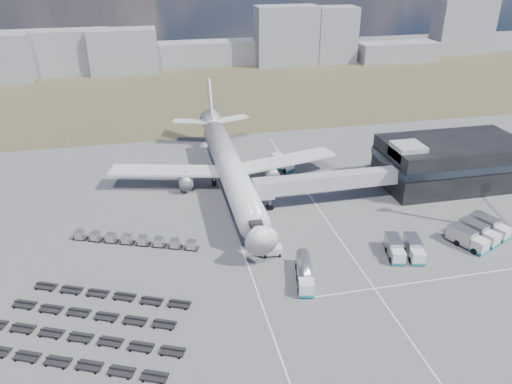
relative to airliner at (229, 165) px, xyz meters
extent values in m
plane|color=#565659|center=(0.00, -32.38, -5.29)|extent=(420.00, 420.00, 0.00)
cube|color=#4C492E|center=(0.00, 77.62, -5.29)|extent=(420.00, 90.00, 0.01)
cube|color=silver|center=(-2.00, -27.38, -5.29)|extent=(0.25, 110.00, 0.01)
cube|color=silver|center=(16.00, -27.38, -5.29)|extent=(0.25, 110.00, 0.01)
cube|color=silver|center=(25.00, -40.38, -5.29)|extent=(40.00, 0.25, 0.01)
cube|color=black|center=(48.00, -8.38, -0.29)|extent=(30.00, 16.00, 10.00)
cube|color=#262D38|center=(48.00, -8.38, 0.91)|extent=(30.40, 16.40, 1.60)
cube|color=#939399|center=(36.00, -10.38, 4.21)|extent=(6.00, 6.00, 3.00)
cube|color=#939399|center=(18.10, -11.88, -0.19)|extent=(29.80, 3.00, 3.00)
cube|color=#939399|center=(4.70, -12.38, -0.19)|extent=(4.00, 3.60, 3.40)
cylinder|color=slate|center=(6.20, -11.88, -2.74)|extent=(0.70, 0.70, 5.10)
cylinder|color=black|center=(6.20, -11.88, -4.84)|extent=(1.40, 0.90, 1.40)
cylinder|color=silver|center=(0.00, -2.38, 0.01)|extent=(5.60, 48.00, 5.60)
cone|color=silver|center=(0.00, -28.88, 0.01)|extent=(5.60, 5.00, 5.60)
cone|color=silver|center=(0.00, 25.62, 0.81)|extent=(5.60, 8.00, 5.60)
cube|color=black|center=(0.00, -26.88, 0.81)|extent=(2.20, 2.00, 0.80)
cube|color=silver|center=(-13.00, 2.62, -1.19)|extent=(25.59, 11.38, 0.50)
cube|color=silver|center=(13.00, 2.62, -1.19)|extent=(25.59, 11.38, 0.50)
cylinder|color=slate|center=(-9.50, 0.62, -2.89)|extent=(3.00, 5.00, 3.00)
cylinder|color=slate|center=(9.50, 0.62, -2.89)|extent=(3.00, 5.00, 3.00)
cube|color=silver|center=(-5.50, 27.62, 1.21)|extent=(9.49, 5.63, 0.35)
cube|color=silver|center=(5.50, 27.62, 1.21)|extent=(9.49, 5.63, 0.35)
cube|color=silver|center=(0.00, 28.62, 6.51)|extent=(0.50, 9.06, 11.45)
cylinder|color=slate|center=(0.00, -23.38, -4.04)|extent=(0.50, 0.50, 2.50)
cylinder|color=slate|center=(-3.20, 1.62, -4.04)|extent=(0.60, 0.60, 2.50)
cylinder|color=slate|center=(3.20, 1.62, -4.04)|extent=(0.60, 0.60, 2.50)
cylinder|color=black|center=(0.00, -23.38, -4.79)|extent=(0.50, 1.20, 1.20)
cube|color=gray|center=(-51.70, 119.13, 3.38)|extent=(45.03, 12.00, 17.34)
cube|color=gray|center=(-23.61, 116.19, 3.44)|extent=(26.91, 12.00, 17.46)
cube|color=gray|center=(16.65, 124.04, -0.32)|extent=(53.86, 12.00, 9.95)
cube|color=gray|center=(45.11, 116.89, 6.98)|extent=(26.54, 12.00, 24.55)
cube|color=gray|center=(67.70, 117.43, 6.53)|extent=(17.57, 12.00, 23.65)
cube|color=gray|center=(96.21, 112.70, -1.12)|extent=(36.11, 12.00, 8.34)
cube|color=gray|center=(135.13, 124.44, 7.15)|extent=(28.07, 12.00, 24.88)
cube|color=silver|center=(5.10, -39.54, -3.90)|extent=(2.78, 2.78, 2.21)
cube|color=#16797F|center=(5.10, -39.54, -4.76)|extent=(2.89, 2.89, 0.48)
cylinder|color=#ABABAF|center=(6.19, -34.95, -3.46)|extent=(4.01, 7.57, 2.40)
cube|color=slate|center=(6.19, -34.95, -4.57)|extent=(3.91, 7.55, 0.34)
cylinder|color=black|center=(5.86, -36.35, -4.81)|extent=(2.68, 1.61, 1.06)
cube|color=silver|center=(2.66, -27.75, -4.51)|extent=(3.75, 2.37, 1.57)
cube|color=silver|center=(13.94, 7.34, -3.63)|extent=(4.74, 6.72, 2.91)
cube|color=#16797F|center=(13.94, 7.34, -4.82)|extent=(4.87, 6.86, 0.47)
cube|color=silver|center=(22.62, -34.78, -4.04)|extent=(2.62, 2.55, 2.11)
cube|color=#16797F|center=(22.62, -34.78, -4.86)|extent=(2.74, 2.67, 0.43)
cube|color=#ABABAF|center=(23.37, -31.51, -3.66)|extent=(3.23, 4.82, 2.50)
cube|color=silver|center=(25.80, -35.51, -4.04)|extent=(2.62, 2.55, 2.11)
cube|color=#16797F|center=(25.80, -35.51, -4.86)|extent=(2.74, 2.67, 0.43)
cube|color=#ABABAF|center=(26.55, -32.23, -3.66)|extent=(3.23, 4.82, 2.50)
cube|color=silver|center=(37.97, -34.82, -3.94)|extent=(3.12, 3.06, 2.29)
cube|color=#16797F|center=(37.97, -34.82, -4.82)|extent=(3.25, 3.20, 0.47)
cube|color=#ABABAF|center=(36.49, -31.48, -3.52)|extent=(4.22, 5.39, 2.71)
cube|color=silver|center=(41.20, -33.39, -3.94)|extent=(3.12, 3.06, 2.29)
cube|color=#16797F|center=(41.20, -33.39, -4.82)|extent=(3.25, 3.20, 0.47)
cube|color=#ABABAF|center=(39.73, -30.05, -3.52)|extent=(4.22, 5.39, 2.71)
cube|color=silver|center=(44.44, -31.95, -3.94)|extent=(3.12, 3.06, 2.29)
cube|color=#16797F|center=(44.44, -31.95, -4.82)|extent=(3.25, 3.20, 0.47)
cube|color=#ABABAF|center=(42.97, -28.62, -3.52)|extent=(4.22, 5.39, 2.71)
cube|color=black|center=(-30.04, -15.43, -5.01)|extent=(2.80, 2.28, 0.17)
cube|color=#ABABAF|center=(-30.04, -15.43, -4.22)|extent=(1.93, 1.93, 1.40)
cube|color=black|center=(-27.27, -16.53, -5.01)|extent=(2.80, 2.28, 0.17)
cube|color=#ABABAF|center=(-27.27, -16.53, -4.22)|extent=(1.93, 1.93, 1.40)
cube|color=black|center=(-24.51, -17.63, -5.01)|extent=(2.80, 2.28, 0.17)
cube|color=#ABABAF|center=(-24.51, -17.63, -4.22)|extent=(1.93, 1.93, 1.40)
cube|color=black|center=(-21.74, -18.74, -5.01)|extent=(2.80, 2.28, 0.17)
cube|color=#ABABAF|center=(-21.74, -18.74, -4.22)|extent=(1.93, 1.93, 1.40)
cube|color=black|center=(-18.98, -19.84, -5.01)|extent=(2.80, 2.28, 0.17)
cube|color=#ABABAF|center=(-18.98, -19.84, -4.22)|extent=(1.93, 1.93, 1.40)
cube|color=black|center=(-16.21, -20.94, -5.01)|extent=(2.80, 2.28, 0.17)
cube|color=#ABABAF|center=(-16.21, -20.94, -4.22)|extent=(1.93, 1.93, 1.40)
cube|color=black|center=(-13.45, -22.05, -5.01)|extent=(2.80, 2.28, 0.17)
cube|color=#ABABAF|center=(-13.45, -22.05, -4.22)|extent=(1.93, 1.93, 1.40)
cube|color=black|center=(-10.68, -23.15, -5.01)|extent=(2.80, 2.28, 0.17)
cube|color=#ABABAF|center=(-10.68, -23.15, -4.22)|extent=(1.93, 1.93, 1.40)
cube|color=black|center=(-30.10, -45.94, -4.90)|extent=(28.63, 13.78, 0.79)
cube|color=black|center=(-28.26, -41.75, -4.90)|extent=(28.63, 13.78, 0.79)
cube|color=black|center=(-26.41, -37.55, -4.90)|extent=(24.63, 12.02, 0.79)
cube|color=black|center=(-24.57, -33.36, -4.90)|extent=(24.63, 12.02, 0.79)
camera|label=1|loc=(-15.54, -97.58, 42.92)|focal=35.00mm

